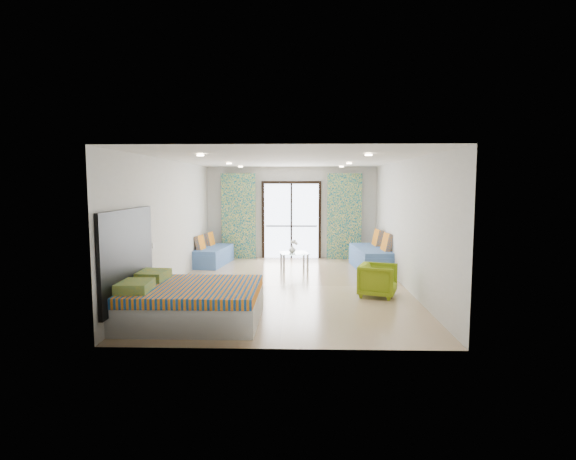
{
  "coord_description": "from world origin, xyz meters",
  "views": [
    {
      "loc": [
        0.28,
        -9.54,
        2.19
      ],
      "look_at": [
        -0.01,
        0.62,
        1.15
      ],
      "focal_mm": 28.0,
      "sensor_mm": 36.0,
      "label": 1
    }
  ],
  "objects_px": {
    "bed": "(190,303)",
    "daybed_right": "(372,257)",
    "coffee_table": "(294,254)",
    "armchair": "(378,279)",
    "daybed_left": "(213,255)"
  },
  "relations": [
    {
      "from": "daybed_left",
      "to": "daybed_right",
      "type": "height_order",
      "value": "daybed_right"
    },
    {
      "from": "daybed_left",
      "to": "coffee_table",
      "type": "distance_m",
      "value": 2.35
    },
    {
      "from": "daybed_left",
      "to": "daybed_right",
      "type": "relative_size",
      "value": 0.86
    },
    {
      "from": "coffee_table",
      "to": "armchair",
      "type": "relative_size",
      "value": 1.12
    },
    {
      "from": "daybed_left",
      "to": "daybed_right",
      "type": "xyz_separation_m",
      "value": [
        4.23,
        -0.57,
        0.05
      ]
    },
    {
      "from": "daybed_left",
      "to": "armchair",
      "type": "distance_m",
      "value": 5.17
    },
    {
      "from": "bed",
      "to": "daybed_left",
      "type": "bearing_deg",
      "value": 97.11
    },
    {
      "from": "daybed_left",
      "to": "coffee_table",
      "type": "relative_size",
      "value": 2.26
    },
    {
      "from": "daybed_right",
      "to": "armchair",
      "type": "distance_m",
      "value": 2.83
    },
    {
      "from": "daybed_right",
      "to": "armchair",
      "type": "xyz_separation_m",
      "value": [
        -0.32,
        -2.82,
        0.04
      ]
    },
    {
      "from": "daybed_left",
      "to": "armchair",
      "type": "height_order",
      "value": "daybed_left"
    },
    {
      "from": "daybed_left",
      "to": "daybed_right",
      "type": "distance_m",
      "value": 4.27
    },
    {
      "from": "bed",
      "to": "daybed_right",
      "type": "relative_size",
      "value": 1.03
    },
    {
      "from": "daybed_left",
      "to": "coffee_table",
      "type": "height_order",
      "value": "daybed_left"
    },
    {
      "from": "daybed_left",
      "to": "armchair",
      "type": "xyz_separation_m",
      "value": [
        3.91,
        -3.39,
        0.09
      ]
    }
  ]
}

